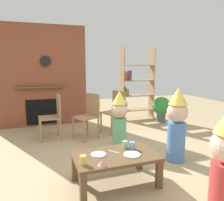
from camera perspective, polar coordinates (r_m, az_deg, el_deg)
ground_plane at (r=3.45m, az=-0.13°, el=-16.06°), size 12.00×12.00×0.00m
brick_fireplace_feature at (r=5.54m, az=-18.22°, el=5.95°), size 2.20×0.28×2.40m
bookshelf at (r=5.94m, az=5.97°, el=3.78°), size 0.90×0.28×1.90m
coffee_table at (r=2.80m, az=0.90°, el=-14.97°), size 1.02×0.61×0.39m
paper_cup_near_left at (r=2.93m, az=5.23°, el=-11.54°), size 0.07×0.07×0.10m
paper_cup_near_right at (r=2.95m, az=3.37°, el=-11.34°), size 0.07×0.07×0.10m
paper_cup_center at (r=2.52m, az=-7.52°, el=-15.05°), size 0.07×0.07×0.10m
paper_plate_front at (r=2.77m, az=-3.51°, el=-13.76°), size 0.19×0.19×0.01m
paper_plate_rear at (r=2.77m, az=5.22°, el=-13.77°), size 0.21×0.21×0.01m
birthday_cake_slice at (r=2.49m, az=-2.58°, el=-15.81°), size 0.10×0.10×0.06m
table_fork at (r=2.84m, az=0.44°, el=-13.16°), size 0.11×0.12×0.01m
child_in_pink at (r=3.49m, az=16.47°, el=-5.57°), size 0.32×0.32×1.14m
child_by_the_chairs at (r=3.85m, az=1.92°, el=-4.66°), size 0.29×0.29×1.03m
dining_chair_left at (r=4.51m, az=-14.79°, el=-3.34°), size 0.41×0.41×0.90m
dining_chair_middle at (r=4.44m, az=-5.95°, el=-3.27°), size 0.53×0.53×0.90m
dining_chair_right at (r=4.84m, az=0.97°, el=-2.16°), size 0.52×0.52×0.90m
potted_plant_tall at (r=5.82m, az=12.67°, el=-1.69°), size 0.46×0.46×0.65m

